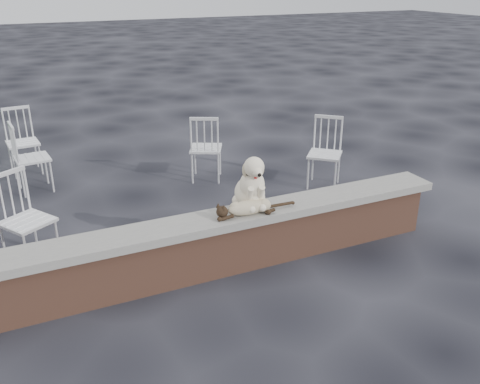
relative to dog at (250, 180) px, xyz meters
name	(u,v)px	position (x,y,z in m)	size (l,w,h in m)	color
ground	(155,285)	(-1.02, -0.08, -0.86)	(60.00, 60.00, 0.00)	black
brick_wall	(153,262)	(-1.02, -0.08, -0.61)	(6.00, 0.30, 0.50)	brown
capstone	(151,234)	(-1.02, -0.08, -0.32)	(6.20, 0.40, 0.08)	slate
dog	(250,180)	(0.00, 0.00, 0.00)	(0.37, 0.48, 0.56)	beige
cat	(249,206)	(-0.08, -0.15, -0.20)	(0.96, 0.23, 0.16)	tan
chair_b	(23,142)	(-1.87, 3.59, -0.39)	(0.56, 0.56, 0.94)	white
chair_d	(325,153)	(1.77, 1.34, -0.39)	(0.56, 0.56, 0.94)	white
chair_e	(32,157)	(-1.80, 2.83, -0.39)	(0.56, 0.56, 0.94)	white
chair_c	(206,147)	(0.42, 2.26, -0.39)	(0.56, 0.56, 0.94)	white
chair_a	(27,220)	(-2.00, 0.85, -0.39)	(0.56, 0.56, 0.94)	white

